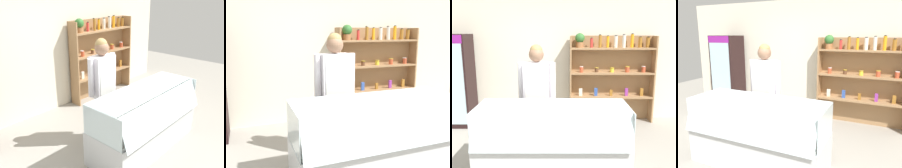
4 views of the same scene
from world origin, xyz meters
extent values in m
plane|color=gray|center=(0.00, 0.00, 0.00)|extent=(12.00, 12.00, 0.00)
cube|color=silver|center=(0.00, 2.28, 1.35)|extent=(6.80, 0.10, 2.70)
cube|color=black|center=(-2.08, 1.84, 0.95)|extent=(0.66, 0.57, 1.89)
cube|color=silver|center=(-2.08, 1.55, 0.95)|extent=(0.58, 0.01, 1.69)
cube|color=#8C1E8C|center=(-2.08, 1.54, 1.80)|extent=(0.62, 0.01, 0.16)
cylinder|color=#9E6623|center=(-2.26, 1.61, 0.32)|extent=(0.05, 0.05, 0.15)
cylinder|color=#9E6623|center=(-2.08, 1.61, 0.34)|extent=(0.05, 0.05, 0.18)
cylinder|color=#2D8C38|center=(-1.91, 1.61, 0.33)|extent=(0.07, 0.07, 0.17)
cylinder|color=purple|center=(-2.26, 1.61, 0.82)|extent=(0.06, 0.06, 0.15)
cylinder|color=#3356B2|center=(-2.08, 1.61, 0.82)|extent=(0.06, 0.06, 0.15)
cylinder|color=red|center=(-1.91, 1.61, 0.83)|extent=(0.06, 0.06, 0.17)
cylinder|color=purple|center=(-2.29, 1.61, 1.33)|extent=(0.06, 0.06, 0.18)
cylinder|color=purple|center=(-2.15, 1.61, 1.35)|extent=(0.06, 0.06, 0.20)
cylinder|color=#2D8C38|center=(-2.02, 1.61, 1.35)|extent=(0.06, 0.06, 0.20)
cylinder|color=silver|center=(-1.88, 1.61, 1.33)|extent=(0.06, 0.06, 0.17)
cube|color=#9E754C|center=(1.18, 2.16, 0.93)|extent=(1.79, 0.02, 1.85)
cube|color=#9E754C|center=(0.30, 2.02, 0.93)|extent=(0.03, 0.28, 1.85)
cube|color=#9E754C|center=(1.18, 2.02, 0.56)|extent=(1.73, 0.28, 0.04)
cube|color=#9E754C|center=(1.18, 2.02, 1.08)|extent=(1.73, 0.28, 0.04)
cube|color=#9E754C|center=(1.18, 2.02, 1.59)|extent=(1.73, 0.28, 0.04)
cylinder|color=#996038|center=(0.49, 2.02, 1.67)|extent=(0.15, 0.15, 0.11)
sphere|color=#316B2D|center=(0.49, 2.02, 1.81)|extent=(0.20, 0.20, 0.20)
cylinder|color=red|center=(0.73, 2.03, 1.71)|extent=(0.06, 0.06, 0.19)
cylinder|color=black|center=(0.73, 2.02, 1.81)|extent=(0.04, 0.04, 0.02)
cylinder|color=#9E6623|center=(0.91, 2.00, 1.74)|extent=(0.06, 0.06, 0.25)
cylinder|color=black|center=(0.91, 2.02, 1.87)|extent=(0.04, 0.04, 0.02)
cylinder|color=orange|center=(1.07, 2.02, 1.73)|extent=(0.06, 0.06, 0.23)
cylinder|color=black|center=(1.07, 2.02, 1.85)|extent=(0.04, 0.04, 0.02)
cylinder|color=silver|center=(1.24, 2.03, 1.73)|extent=(0.08, 0.08, 0.24)
cylinder|color=black|center=(1.24, 2.02, 1.86)|extent=(0.05, 0.05, 0.02)
cylinder|color=silver|center=(1.40, 2.00, 1.74)|extent=(0.07, 0.07, 0.26)
cylinder|color=black|center=(1.40, 2.02, 1.88)|extent=(0.05, 0.05, 0.02)
cylinder|color=orange|center=(1.58, 2.03, 1.75)|extent=(0.07, 0.07, 0.27)
cylinder|color=black|center=(1.58, 2.02, 1.89)|extent=(0.04, 0.04, 0.02)
cylinder|color=#9E6623|center=(1.75, 2.03, 1.72)|extent=(0.08, 0.08, 0.21)
cylinder|color=black|center=(1.75, 2.02, 1.83)|extent=(0.05, 0.05, 0.02)
cylinder|color=#BF4C2D|center=(0.53, 2.00, 1.15)|extent=(0.08, 0.08, 0.11)
cylinder|color=silver|center=(0.53, 2.02, 1.21)|extent=(0.08, 0.08, 0.01)
cylinder|color=brown|center=(0.85, 2.03, 1.14)|extent=(0.08, 0.08, 0.09)
cylinder|color=gold|center=(0.85, 2.02, 1.19)|extent=(0.08, 0.08, 0.01)
cylinder|color=yellow|center=(1.18, 2.03, 1.14)|extent=(0.08, 0.08, 0.09)
cylinder|color=gold|center=(1.18, 2.02, 1.19)|extent=(0.09, 0.09, 0.01)
cylinder|color=#BF4C2D|center=(1.51, 2.02, 1.15)|extent=(0.09, 0.09, 0.11)
cylinder|color=gold|center=(1.51, 2.02, 1.21)|extent=(0.09, 0.09, 0.01)
cylinder|color=#BF4C2D|center=(1.85, 2.00, 1.15)|extent=(0.08, 0.08, 0.12)
cylinder|color=silver|center=(1.85, 2.02, 1.22)|extent=(0.08, 0.08, 0.01)
cube|color=silver|center=(0.52, 2.02, 0.65)|extent=(0.07, 0.04, 0.16)
cube|color=#3356B2|center=(0.85, 2.02, 0.66)|extent=(0.07, 0.04, 0.17)
cube|color=#9E6623|center=(1.18, 2.02, 0.64)|extent=(0.06, 0.04, 0.13)
cube|color=purple|center=(1.51, 2.02, 0.66)|extent=(0.07, 0.04, 0.17)
cube|color=#9E6623|center=(1.84, 2.02, 0.66)|extent=(0.07, 0.04, 0.17)
cube|color=silver|center=(0.01, -0.07, 0.28)|extent=(2.02, 0.74, 0.55)
cube|color=white|center=(0.01, -0.07, 0.57)|extent=(1.96, 0.68, 0.03)
cube|color=silver|center=(0.01, -0.42, 0.78)|extent=(1.98, 0.16, 0.47)
cube|color=silver|center=(0.01, -0.02, 1.00)|extent=(1.98, 0.58, 0.01)
cube|color=silver|center=(-0.99, -0.07, 0.78)|extent=(0.01, 0.70, 0.45)
cube|color=silver|center=(1.01, -0.07, 0.78)|extent=(0.01, 0.70, 0.45)
cube|color=beige|center=(-0.82, 0.02, 0.61)|extent=(0.16, 0.14, 0.05)
cube|color=white|center=(-0.82, -0.20, 0.61)|extent=(0.05, 0.03, 0.02)
cube|color=beige|center=(-0.58, 0.02, 0.61)|extent=(0.16, 0.14, 0.05)
cube|color=white|center=(-0.58, -0.20, 0.61)|extent=(0.05, 0.03, 0.02)
cube|color=tan|center=(-0.35, 0.02, 0.61)|extent=(0.17, 0.14, 0.06)
cube|color=white|center=(-0.35, -0.20, 0.61)|extent=(0.05, 0.03, 0.02)
cube|color=tan|center=(-0.11, 0.02, 0.61)|extent=(0.16, 0.11, 0.05)
cube|color=white|center=(-0.11, -0.20, 0.61)|extent=(0.05, 0.03, 0.02)
cube|color=tan|center=(0.13, 0.02, 0.61)|extent=(0.16, 0.12, 0.06)
cube|color=white|center=(0.13, -0.20, 0.61)|extent=(0.05, 0.03, 0.02)
cube|color=beige|center=(0.37, 0.02, 0.61)|extent=(0.16, 0.12, 0.04)
cube|color=white|center=(0.37, -0.20, 0.61)|extent=(0.05, 0.03, 0.02)
cube|color=tan|center=(0.60, 0.02, 0.61)|extent=(0.16, 0.13, 0.06)
cube|color=white|center=(0.60, -0.20, 0.61)|extent=(0.05, 0.03, 0.02)
cube|color=tan|center=(0.84, 0.02, 0.61)|extent=(0.16, 0.14, 0.06)
cube|color=white|center=(0.84, -0.20, 0.61)|extent=(0.05, 0.03, 0.02)
cylinder|color=#C1706B|center=(-0.82, -0.18, 0.65)|extent=(0.19, 0.14, 0.13)
cylinder|color=tan|center=(-0.60, -0.18, 0.65)|extent=(0.17, 0.15, 0.13)
cylinder|color=#A35B4C|center=(-0.38, -0.18, 0.66)|extent=(0.17, 0.17, 0.14)
cylinder|color=white|center=(0.52, -0.16, 0.68)|extent=(0.07, 0.07, 0.18)
cylinder|color=white|center=(0.62, -0.16, 0.70)|extent=(0.07, 0.07, 0.22)
cylinder|color=#4C4233|center=(-0.36, 0.62, 0.41)|extent=(0.13, 0.13, 0.81)
cylinder|color=#4C4233|center=(-0.18, 0.62, 0.41)|extent=(0.13, 0.13, 0.81)
cube|color=white|center=(-0.27, 0.62, 1.15)|extent=(0.40, 0.24, 0.67)
cube|color=white|center=(-0.27, 0.50, 0.79)|extent=(0.34, 0.01, 1.26)
cylinder|color=white|center=(-0.52, 0.62, 1.18)|extent=(0.09, 0.09, 0.61)
cylinder|color=white|center=(-0.02, 0.62, 1.18)|extent=(0.09, 0.09, 0.61)
sphere|color=#8C664C|center=(-0.27, 0.62, 1.61)|extent=(0.23, 0.23, 0.23)
sphere|color=#997A47|center=(-0.27, 0.63, 1.66)|extent=(0.20, 0.20, 0.20)
camera|label=1|loc=(-3.00, -2.08, 2.44)|focal=40.00mm
camera|label=2|loc=(-1.41, -2.55, 1.78)|focal=40.00mm
camera|label=3|loc=(0.16, -3.22, 1.99)|focal=40.00mm
camera|label=4|loc=(1.64, -2.60, 1.90)|focal=35.00mm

